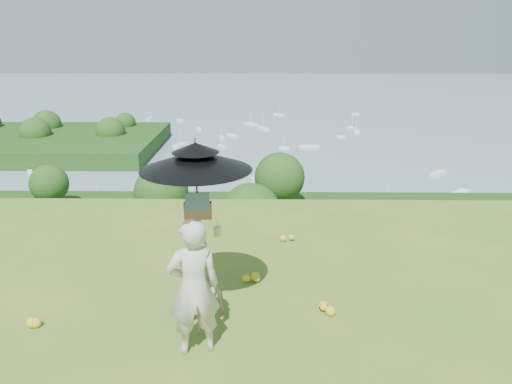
# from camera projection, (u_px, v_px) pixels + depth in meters

# --- Properties ---
(shoreline_tier) EXTENTS (170.00, 28.00, 8.00)m
(shoreline_tier) POSITION_uv_depth(u_px,v_px,m) (266.00, 269.00, 86.48)
(shoreline_tier) COLOR gray
(shoreline_tier) RESTS_ON bay_water
(bay_water) EXTENTS (700.00, 700.00, 0.00)m
(bay_water) POSITION_uv_depth(u_px,v_px,m) (264.00, 111.00, 242.75)
(bay_water) COLOR gray
(bay_water) RESTS_ON ground
(peninsula) EXTENTS (90.00, 60.00, 12.00)m
(peninsula) POSITION_uv_depth(u_px,v_px,m) (34.00, 135.00, 161.41)
(peninsula) COLOR #14360E
(peninsula) RESTS_ON bay_water
(slope_trees) EXTENTS (110.00, 50.00, 6.00)m
(slope_trees) POSITION_uv_depth(u_px,v_px,m) (270.00, 260.00, 41.95)
(slope_trees) COLOR #214414
(slope_trees) RESTS_ON forest_slope
(harbor_town) EXTENTS (110.00, 22.00, 5.00)m
(harbor_town) POSITION_uv_depth(u_px,v_px,m) (266.00, 234.00, 84.47)
(harbor_town) COLOR silver
(harbor_town) RESTS_ON shoreline_tier
(moored_boats) EXTENTS (140.00, 140.00, 0.70)m
(moored_boats) POSITION_uv_depth(u_px,v_px,m) (228.00, 146.00, 167.70)
(moored_boats) COLOR white
(moored_boats) RESTS_ON bay_water
(painter) EXTENTS (0.66, 0.53, 1.58)m
(painter) POSITION_uv_depth(u_px,v_px,m) (194.00, 288.00, 5.42)
(painter) COLOR beige
(painter) RESTS_ON ground
(field_easel) EXTENTS (0.69, 0.69, 1.70)m
(field_easel) POSITION_uv_depth(u_px,v_px,m) (200.00, 258.00, 5.98)
(field_easel) COLOR #94623E
(field_easel) RESTS_ON ground
(sun_umbrella) EXTENTS (1.49, 1.49, 0.91)m
(sun_umbrella) POSITION_uv_depth(u_px,v_px,m) (196.00, 178.00, 5.70)
(sun_umbrella) COLOR black
(sun_umbrella) RESTS_ON field_easel
(painter_cap) EXTENTS (0.26, 0.28, 0.10)m
(painter_cap) POSITION_uv_depth(u_px,v_px,m) (191.00, 224.00, 5.19)
(painter_cap) COLOR #D97783
(painter_cap) RESTS_ON painter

